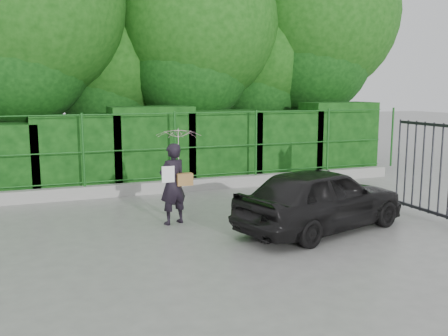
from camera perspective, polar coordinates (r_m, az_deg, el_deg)
name	(u,v)px	position (r m, az deg, el deg)	size (l,w,h in m)	color
ground	(222,242)	(8.88, -0.19, -8.47)	(80.00, 80.00, 0.00)	gray
kerb	(161,187)	(13.02, -7.24, -2.18)	(14.00, 0.25, 0.30)	#9E9E99
fence	(168,146)	(12.91, -6.38, 2.46)	(14.13, 0.06, 1.80)	#175218
hedge	(161,149)	(13.91, -7.22, 2.14)	(14.20, 1.20, 2.25)	black
trees	(169,26)	(16.31, -6.35, 15.87)	(17.10, 6.15, 8.08)	black
woman	(177,161)	(9.89, -5.43, 0.74)	(0.94, 0.90, 1.91)	black
car	(321,198)	(9.65, 11.06, -3.42)	(1.46, 3.62, 1.23)	black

